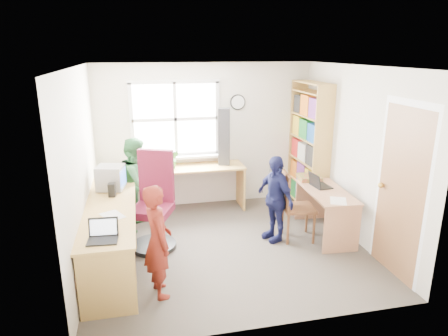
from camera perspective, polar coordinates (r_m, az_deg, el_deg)
The scene contains 19 objects.
room at distance 5.22m, azimuth 0.48°, elevation 1.30°, with size 3.64×3.44×2.44m.
l_desk at distance 5.01m, azimuth -13.58°, elevation -9.16°, with size 2.38×2.95×0.75m.
right_desk at distance 5.91m, azimuth 14.33°, elevation -4.83°, with size 0.61×1.20×0.67m.
bookshelf at distance 6.79m, azimuth 11.99°, elevation 2.65°, with size 0.30×1.02×2.10m.
swivel_chair at distance 5.48m, azimuth -9.95°, elevation -5.43°, with size 0.79×0.79×1.31m.
wooden_chair at distance 5.67m, azimuth 9.90°, elevation -5.03°, with size 0.48×0.48×0.98m.
crt_monitor at distance 5.63m, azimuth -15.88°, elevation -1.35°, with size 0.40×0.38×0.34m.
laptop_left at distance 4.25m, azimuth -16.90°, elevation -9.13°, with size 0.31×0.27×0.20m.
laptop_right at distance 5.97m, azimuth 13.34°, elevation -2.18°, with size 0.28×0.33×0.21m.
speaker_a at distance 5.39m, azimuth -15.72°, elevation -3.04°, with size 0.10×0.10×0.18m.
speaker_b at distance 5.93m, azimuth -15.19°, elevation -1.31°, with size 0.10×0.10×0.16m.
cd_tower at distance 6.56m, azimuth 0.02°, elevation 4.47°, with size 0.22×0.21×0.94m.
game_box at distance 6.28m, azimuth 12.09°, elevation -1.33°, with size 0.36×0.36×0.07m.
paper_a at distance 4.81m, azimuth -15.64°, elevation -6.55°, with size 0.32×0.36×0.00m.
paper_b at distance 5.50m, azimuth 16.01°, elevation -4.53°, with size 0.31×0.35×0.00m.
potted_plant at distance 6.47m, azimuth -7.25°, elevation 1.20°, with size 0.16×0.13×0.29m, color #347830.
person_red at distance 4.38m, azimuth -9.43°, elevation -10.27°, with size 0.46×0.30×1.26m, color maroon.
person_green at distance 6.07m, azimuth -12.29°, elevation -2.13°, with size 0.67×0.52×1.37m, color #2E743C.
person_navy at distance 5.59m, azimuth 7.28°, elevation -4.33°, with size 0.72×0.30×1.22m, color #151843.
Camera 1 is at (-1.11, -4.81, 2.59)m, focal length 32.00 mm.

